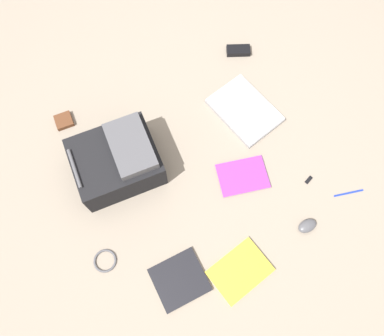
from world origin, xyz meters
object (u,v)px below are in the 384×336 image
object	(u,v)px
book_blue	(180,280)
earbud_pouch	(64,121)
backpack	(118,161)
laptop	(245,110)
book_manual	(240,271)
usb_stick	(309,180)
computer_mouse	(307,226)
power_brick	(238,51)
cable_coil	(105,261)
pen_black	(349,193)
book_comic	(243,176)

from	to	relation	value
book_blue	earbud_pouch	bearing A→B (deg)	5.85
backpack	laptop	bearing A→B (deg)	-94.75
backpack	book_blue	distance (m)	0.62
book_manual	usb_stick	size ratio (longest dim) A/B	6.19
laptop	earbud_pouch	size ratio (longest dim) A/B	4.47
laptop	computer_mouse	bearing A→B (deg)	171.56
computer_mouse	power_brick	bearing A→B (deg)	-11.17
power_brick	earbud_pouch	xyz separation A→B (m)	(0.11, 1.02, -0.00)
computer_mouse	cable_coil	size ratio (longest dim) A/B	0.88
pen_black	laptop	bearing A→B (deg)	15.61
laptop	book_blue	size ratio (longest dim) A/B	1.57
book_comic	computer_mouse	xyz separation A→B (m)	(-0.37, -0.12, 0.01)
computer_mouse	book_comic	bearing A→B (deg)	22.27
book_manual	cable_coil	distance (m)	0.62
power_brick	usb_stick	bearing A→B (deg)	170.98
backpack	power_brick	size ratio (longest dim) A/B	3.36
book_blue	book_manual	world-z (taller)	book_manual
power_brick	cable_coil	bearing A→B (deg)	118.64
computer_mouse	pen_black	size ratio (longest dim) A/B	0.62
earbud_pouch	usb_stick	bearing A→B (deg)	-136.15
laptop	power_brick	size ratio (longest dim) A/B	2.93
power_brick	usb_stick	size ratio (longest dim) A/B	2.90
backpack	usb_stick	size ratio (longest dim) A/B	9.75
laptop	book_manual	distance (m)	0.82
book_blue	book_comic	xyz separation A→B (m)	(0.26, -0.52, -0.00)
power_brick	computer_mouse	bearing A→B (deg)	164.15
power_brick	book_comic	bearing A→B (deg)	147.62
computer_mouse	earbud_pouch	size ratio (longest dim) A/B	1.09
power_brick	pen_black	xyz separation A→B (m)	(-0.97, 0.01, -0.01)
book_manual	earbud_pouch	size ratio (longest dim) A/B	3.25
book_comic	power_brick	world-z (taller)	power_brick
power_brick	book_blue	bearing A→B (deg)	134.03
backpack	computer_mouse	distance (m)	0.94
book_manual	usb_stick	xyz separation A→B (m)	(0.18, -0.54, -0.00)
laptop	book_blue	distance (m)	0.92
book_blue	usb_stick	size ratio (longest dim) A/B	5.41
pen_black	earbud_pouch	xyz separation A→B (m)	(1.08, 1.01, 0.01)
book_comic	cable_coil	world-z (taller)	book_comic
book_manual	computer_mouse	bearing A→B (deg)	-89.36
backpack	pen_black	xyz separation A→B (m)	(-0.70, -0.88, -0.10)
power_brick	earbud_pouch	bearing A→B (deg)	83.69
book_blue	book_manual	bearing A→B (deg)	-113.81
book_manual	power_brick	distance (m)	1.20
backpack	usb_stick	world-z (taller)	backpack
book_comic	pen_black	xyz separation A→B (m)	(-0.34, -0.39, -0.00)
backpack	book_manual	xyz separation A→B (m)	(-0.72, -0.22, -0.09)
book_blue	power_brick	size ratio (longest dim) A/B	1.87
backpack	cable_coil	xyz separation A→B (m)	(-0.36, 0.28, -0.10)
laptop	book_blue	world-z (taller)	laptop
pen_black	earbud_pouch	world-z (taller)	earbud_pouch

